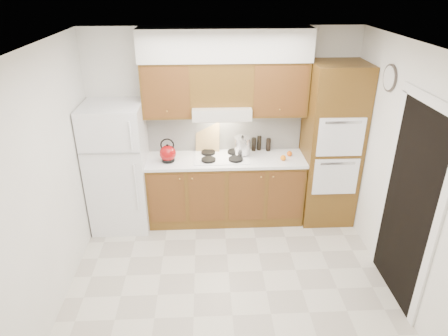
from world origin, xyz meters
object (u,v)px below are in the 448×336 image
stock_pot (242,146)px  kettle (168,153)px  oven_cabinet (331,146)px  fridge (118,167)px

stock_pot → kettle: bearing=-171.0°
stock_pot → oven_cabinet: bearing=-4.9°
kettle → stock_pot: bearing=13.5°
fridge → stock_pot: size_ratio=7.76×
fridge → oven_cabinet: (2.85, 0.03, 0.24)m
fridge → kettle: bearing=-1.8°
fridge → oven_cabinet: oven_cabinet is taller
kettle → stock_pot: stock_pot is taller
oven_cabinet → stock_pot: size_ratio=9.93×
fridge → stock_pot: fridge is taller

